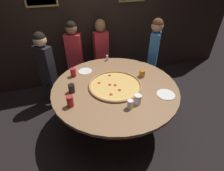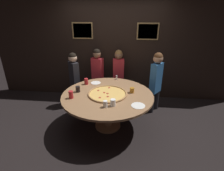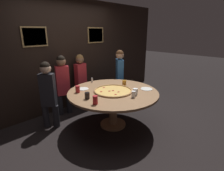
# 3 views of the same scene
# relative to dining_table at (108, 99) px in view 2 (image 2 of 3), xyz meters

# --- Properties ---
(ground_plane) EXTENTS (24.00, 24.00, 0.00)m
(ground_plane) POSITION_rel_dining_table_xyz_m (0.00, 0.00, -0.63)
(ground_plane) COLOR black
(back_wall) EXTENTS (6.40, 0.08, 2.60)m
(back_wall) POSITION_rel_dining_table_xyz_m (0.00, 1.48, 0.68)
(back_wall) COLOR black
(back_wall) RESTS_ON ground_plane
(dining_table) EXTENTS (1.75, 1.75, 0.74)m
(dining_table) POSITION_rel_dining_table_xyz_m (0.00, 0.00, 0.00)
(dining_table) COLOR #936B47
(dining_table) RESTS_ON ground_plane
(giant_pizza) EXTENTS (0.75, 0.75, 0.03)m
(giant_pizza) POSITION_rel_dining_table_xyz_m (-0.00, 0.00, 0.13)
(giant_pizza) COLOR #EAB75B
(giant_pizza) RESTS_ON dining_table
(drink_cup_far_left) EXTENTS (0.08, 0.08, 0.14)m
(drink_cup_far_left) POSITION_rel_dining_table_xyz_m (-0.64, -0.23, 0.18)
(drink_cup_far_left) COLOR #B22328
(drink_cup_far_left) RESTS_ON dining_table
(drink_cup_near_right) EXTENTS (0.07, 0.07, 0.12)m
(drink_cup_near_right) POSITION_rel_dining_table_xyz_m (0.03, -0.48, 0.17)
(drink_cup_near_right) COLOR white
(drink_cup_near_right) RESTS_ON dining_table
(drink_cup_near_left) EXTENTS (0.08, 0.08, 0.13)m
(drink_cup_near_left) POSITION_rel_dining_table_xyz_m (-0.52, 0.44, 0.18)
(drink_cup_near_left) COLOR #B22328
(drink_cup_near_left) RESTS_ON dining_table
(drink_cup_beside_pizza) EXTENTS (0.09, 0.09, 0.10)m
(drink_cup_beside_pizza) POSITION_rel_dining_table_xyz_m (0.47, 0.12, 0.17)
(drink_cup_beside_pizza) COLOR #BC7A23
(drink_cup_beside_pizza) RESTS_ON dining_table
(drink_cup_centre_back) EXTENTS (0.09, 0.09, 0.12)m
(drink_cup_centre_back) POSITION_rel_dining_table_xyz_m (0.15, -0.43, 0.17)
(drink_cup_centre_back) COLOR white
(drink_cup_centre_back) RESTS_ON dining_table
(drink_cup_far_right) EXTENTS (0.09, 0.09, 0.12)m
(drink_cup_far_right) POSITION_rel_dining_table_xyz_m (-0.59, 0.04, 0.17)
(drink_cup_far_right) COLOR black
(drink_cup_far_right) RESTS_ON dining_table
(white_plate_far_back) EXTENTS (0.22, 0.22, 0.01)m
(white_plate_far_back) POSITION_rel_dining_table_xyz_m (-0.33, 0.53, 0.12)
(white_plate_far_back) COLOR white
(white_plate_far_back) RESTS_ON dining_table
(white_plate_right_side) EXTENTS (0.24, 0.24, 0.01)m
(white_plate_right_side) POSITION_rel_dining_table_xyz_m (0.57, -0.39, 0.12)
(white_plate_right_side) COLOR white
(white_plate_right_side) RESTS_ON dining_table
(condiment_shaker) EXTENTS (0.04, 0.04, 0.10)m
(condiment_shaker) POSITION_rel_dining_table_xyz_m (0.11, 0.79, 0.16)
(condiment_shaker) COLOR silver
(condiment_shaker) RESTS_ON dining_table
(diner_centre_back) EXTENTS (0.34, 0.20, 1.33)m
(diner_centre_back) POSITION_rel_dining_table_xyz_m (0.12, 1.24, 0.13)
(diner_centre_back) COLOR #232328
(diner_centre_back) RESTS_ON ground_plane
(diner_side_left) EXTENTS (0.31, 0.36, 1.40)m
(diner_side_left) POSITION_rel_dining_table_xyz_m (1.00, 0.75, 0.17)
(diner_side_left) COLOR #232328
(diner_side_left) RESTS_ON ground_plane
(diner_far_left) EXTENTS (0.36, 0.24, 1.36)m
(diner_far_left) POSITION_rel_dining_table_xyz_m (-0.41, 1.18, 0.15)
(diner_far_left) COLOR #232328
(diner_far_left) RESTS_ON ground_plane
(diner_far_right) EXTENTS (0.31, 0.33, 1.33)m
(diner_far_right) POSITION_rel_dining_table_xyz_m (-0.92, 0.85, 0.13)
(diner_far_right) COLOR #232328
(diner_far_right) RESTS_ON ground_plane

